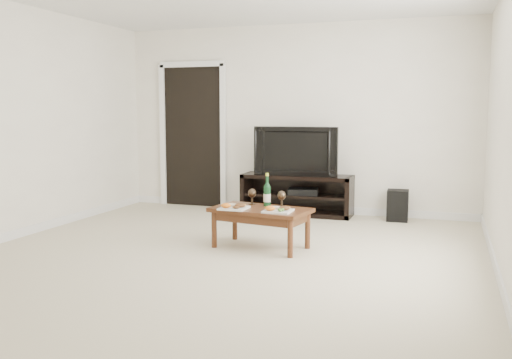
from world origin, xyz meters
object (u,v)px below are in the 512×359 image
object	(u,v)px
television	(297,151)
coffee_table	(261,228)
media_console	(297,195)
subwoofer	(398,205)

from	to	relation	value
television	coffee_table	xyz separation A→B (m)	(0.13, -1.96, -0.67)
television	coffee_table	size ratio (longest dim) A/B	1.15
media_console	television	bearing A→B (deg)	0.00
media_console	subwoofer	world-z (taller)	media_console
television	subwoofer	bearing A→B (deg)	-1.94
media_console	subwoofer	bearing A→B (deg)	-0.08
subwoofer	coffee_table	world-z (taller)	coffee_table
media_console	television	xyz separation A→B (m)	(0.00, 0.00, 0.60)
television	coffee_table	bearing A→B (deg)	-88.19
coffee_table	media_console	bearing A→B (deg)	93.67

